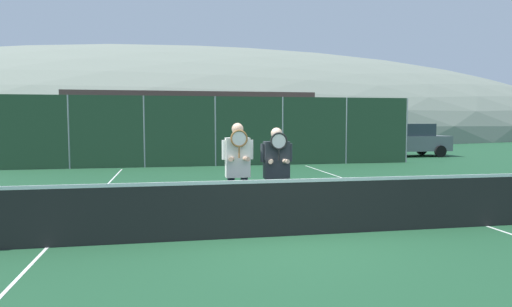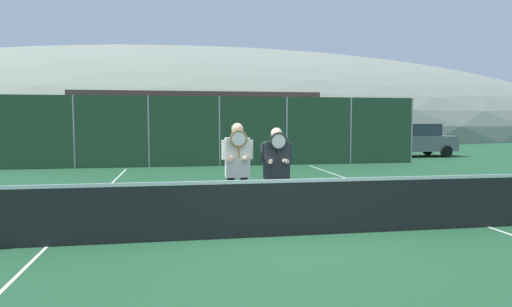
{
  "view_description": "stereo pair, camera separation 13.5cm",
  "coord_description": "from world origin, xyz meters",
  "px_view_note": "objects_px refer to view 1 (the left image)",
  "views": [
    {
      "loc": [
        -1.88,
        -7.11,
        1.89
      ],
      "look_at": [
        -0.33,
        1.0,
        1.28
      ],
      "focal_mm": 32.0,
      "sensor_mm": 36.0,
      "label": 1
    },
    {
      "loc": [
        -1.75,
        -7.13,
        1.89
      ],
      "look_at": [
        -0.33,
        1.0,
        1.28
      ],
      "focal_mm": 32.0,
      "sensor_mm": 36.0,
      "label": 2
    }
  ],
  "objects_px": {
    "car_left_of_center": "(217,140)",
    "player_leftmost": "(238,166)",
    "car_center": "(320,141)",
    "car_right_of_center": "(408,140)",
    "player_center_left": "(277,167)",
    "car_far_left": "(102,141)"
  },
  "relations": [
    {
      "from": "car_left_of_center",
      "to": "player_leftmost",
      "type": "bearing_deg",
      "value": -94.4
    },
    {
      "from": "car_center",
      "to": "car_right_of_center",
      "type": "bearing_deg",
      "value": 2.47
    },
    {
      "from": "player_leftmost",
      "to": "car_right_of_center",
      "type": "height_order",
      "value": "player_leftmost"
    },
    {
      "from": "car_center",
      "to": "car_right_of_center",
      "type": "height_order",
      "value": "car_right_of_center"
    },
    {
      "from": "player_center_left",
      "to": "car_far_left",
      "type": "height_order",
      "value": "car_far_left"
    },
    {
      "from": "player_center_left",
      "to": "car_center",
      "type": "height_order",
      "value": "player_center_left"
    },
    {
      "from": "car_right_of_center",
      "to": "car_center",
      "type": "bearing_deg",
      "value": -177.53
    },
    {
      "from": "player_leftmost",
      "to": "car_center",
      "type": "distance_m",
      "value": 15.05
    },
    {
      "from": "player_leftmost",
      "to": "car_center",
      "type": "xyz_separation_m",
      "value": [
        6.2,
        13.71,
        -0.22
      ]
    },
    {
      "from": "car_center",
      "to": "car_right_of_center",
      "type": "relative_size",
      "value": 1.02
    },
    {
      "from": "car_center",
      "to": "car_far_left",
      "type": "bearing_deg",
      "value": -179.8
    },
    {
      "from": "player_leftmost",
      "to": "car_right_of_center",
      "type": "bearing_deg",
      "value": 51.54
    },
    {
      "from": "car_left_of_center",
      "to": "car_right_of_center",
      "type": "relative_size",
      "value": 1.14
    },
    {
      "from": "car_far_left",
      "to": "car_left_of_center",
      "type": "distance_m",
      "value": 5.21
    },
    {
      "from": "player_center_left",
      "to": "car_center",
      "type": "distance_m",
      "value": 14.76
    },
    {
      "from": "car_left_of_center",
      "to": "car_center",
      "type": "bearing_deg",
      "value": -0.09
    },
    {
      "from": "car_left_of_center",
      "to": "car_right_of_center",
      "type": "distance_m",
      "value": 10.01
    },
    {
      "from": "car_left_of_center",
      "to": "car_center",
      "type": "xyz_separation_m",
      "value": [
        5.15,
        -0.01,
        -0.08
      ]
    },
    {
      "from": "player_leftmost",
      "to": "car_right_of_center",
      "type": "xyz_separation_m",
      "value": [
        11.06,
        13.92,
        -0.21
      ]
    },
    {
      "from": "player_center_left",
      "to": "car_left_of_center",
      "type": "relative_size",
      "value": 0.37
    },
    {
      "from": "player_center_left",
      "to": "car_far_left",
      "type": "xyz_separation_m",
      "value": [
        -4.87,
        13.66,
        -0.08
      ]
    },
    {
      "from": "player_leftmost",
      "to": "car_center",
      "type": "height_order",
      "value": "player_leftmost"
    }
  ]
}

